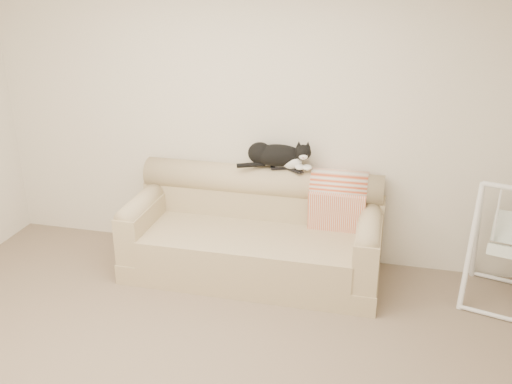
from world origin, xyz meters
TOP-DOWN VIEW (x-y plane):
  - room_shell at (0.00, 0.00)m, footprint 5.04×4.04m
  - sofa at (0.05, 1.62)m, footprint 2.20×0.93m
  - remote_a at (0.24, 1.85)m, footprint 0.19×0.10m
  - remote_b at (0.36, 1.82)m, footprint 0.17×0.14m
  - tuxedo_cat at (0.20, 1.86)m, footprint 0.65×0.30m
  - throw_blanket at (0.75, 1.84)m, footprint 0.48×0.38m
  - baby_swing at (2.15, 1.61)m, footprint 0.75×0.78m

SIDE VIEW (x-z plane):
  - sofa at x=0.05m, z-range -0.10..0.80m
  - baby_swing at x=2.15m, z-range 0.00..1.00m
  - throw_blanket at x=0.75m, z-range 0.44..1.01m
  - remote_b at x=0.36m, z-range 0.90..0.92m
  - remote_a at x=0.24m, z-range 0.90..0.92m
  - tuxedo_cat at x=0.20m, z-range 0.89..1.15m
  - room_shell at x=0.00m, z-range 0.23..2.83m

